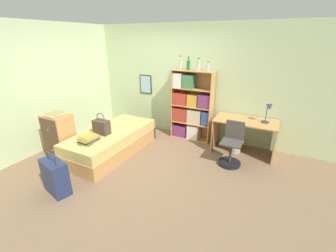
{
  "coord_description": "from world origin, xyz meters",
  "views": [
    {
      "loc": [
        2.38,
        -3.25,
        2.29
      ],
      "look_at": [
        0.61,
        0.2,
        0.75
      ],
      "focal_mm": 24.0,
      "sensor_mm": 36.0,
      "label": 1
    }
  ],
  "objects_px": {
    "desk_lamp": "(269,109)",
    "suitcase": "(55,177)",
    "magazine_pile_on_dresser": "(56,114)",
    "bottle_green": "(180,64)",
    "bottle_clear": "(198,66)",
    "bed": "(112,141)",
    "bottle_brown": "(188,65)",
    "bottle_blue": "(208,68)",
    "waste_bin": "(235,146)",
    "bookcase": "(190,108)",
    "desk_chair": "(231,151)",
    "book_stack_on_bed": "(89,139)",
    "desk": "(245,130)",
    "dresser": "(60,136)"
  },
  "relations": [
    {
      "from": "desk_lamp",
      "to": "desk_chair",
      "type": "height_order",
      "value": "desk_lamp"
    },
    {
      "from": "suitcase",
      "to": "waste_bin",
      "type": "relative_size",
      "value": 2.63
    },
    {
      "from": "bottle_green",
      "to": "bottle_clear",
      "type": "bearing_deg",
      "value": -9.74
    },
    {
      "from": "bottle_brown",
      "to": "bottle_green",
      "type": "bearing_deg",
      "value": 165.93
    },
    {
      "from": "dresser",
      "to": "bookcase",
      "type": "xyz_separation_m",
      "value": [
        1.96,
        2.05,
        0.3
      ]
    },
    {
      "from": "magazine_pile_on_dresser",
      "to": "suitcase",
      "type": "bearing_deg",
      "value": -43.17
    },
    {
      "from": "suitcase",
      "to": "bookcase",
      "type": "xyz_separation_m",
      "value": [
        1.07,
        2.88,
        0.48
      ]
    },
    {
      "from": "bed",
      "to": "bottle_blue",
      "type": "xyz_separation_m",
      "value": [
        1.55,
        1.38,
        1.46
      ]
    },
    {
      "from": "magazine_pile_on_dresser",
      "to": "bottle_brown",
      "type": "height_order",
      "value": "bottle_brown"
    },
    {
      "from": "suitcase",
      "to": "desk_lamp",
      "type": "distance_m",
      "value": 3.96
    },
    {
      "from": "magazine_pile_on_dresser",
      "to": "desk_chair",
      "type": "xyz_separation_m",
      "value": [
        3.12,
        1.27,
        -0.64
      ]
    },
    {
      "from": "desk_lamp",
      "to": "bed",
      "type": "bearing_deg",
      "value": -155.32
    },
    {
      "from": "desk_chair",
      "to": "bookcase",
      "type": "bearing_deg",
      "value": 146.48
    },
    {
      "from": "dresser",
      "to": "bottle_brown",
      "type": "height_order",
      "value": "bottle_brown"
    },
    {
      "from": "desk",
      "to": "bed",
      "type": "bearing_deg",
      "value": -152.79
    },
    {
      "from": "bookcase",
      "to": "desk_chair",
      "type": "xyz_separation_m",
      "value": [
        1.17,
        -0.77,
        -0.47
      ]
    },
    {
      "from": "desk",
      "to": "dresser",
      "type": "bearing_deg",
      "value": -149.75
    },
    {
      "from": "suitcase",
      "to": "bookcase",
      "type": "relative_size",
      "value": 0.41
    },
    {
      "from": "book_stack_on_bed",
      "to": "dresser",
      "type": "distance_m",
      "value": 0.8
    },
    {
      "from": "book_stack_on_bed",
      "to": "bottle_brown",
      "type": "relative_size",
      "value": 1.38
    },
    {
      "from": "suitcase",
      "to": "magazine_pile_on_dresser",
      "type": "relative_size",
      "value": 1.89
    },
    {
      "from": "suitcase",
      "to": "bottle_blue",
      "type": "relative_size",
      "value": 3.21
    },
    {
      "from": "bottle_clear",
      "to": "dresser",
      "type": "bearing_deg",
      "value": -136.55
    },
    {
      "from": "bookcase",
      "to": "bottle_clear",
      "type": "bearing_deg",
      "value": -14.72
    },
    {
      "from": "bookcase",
      "to": "waste_bin",
      "type": "bearing_deg",
      "value": -11.2
    },
    {
      "from": "desk_lamp",
      "to": "suitcase",
      "type": "bearing_deg",
      "value": -134.88
    },
    {
      "from": "suitcase",
      "to": "magazine_pile_on_dresser",
      "type": "xyz_separation_m",
      "value": [
        -0.88,
        0.83,
        0.65
      ]
    },
    {
      "from": "bottle_brown",
      "to": "desk_lamp",
      "type": "distance_m",
      "value": 1.89
    },
    {
      "from": "bottle_blue",
      "to": "desk_chair",
      "type": "bearing_deg",
      "value": -42.67
    },
    {
      "from": "bookcase",
      "to": "waste_bin",
      "type": "height_order",
      "value": "bookcase"
    },
    {
      "from": "bottle_green",
      "to": "desk_chair",
      "type": "bearing_deg",
      "value": -29.06
    },
    {
      "from": "magazine_pile_on_dresser",
      "to": "bottle_clear",
      "type": "height_order",
      "value": "bottle_clear"
    },
    {
      "from": "bed",
      "to": "waste_bin",
      "type": "bearing_deg",
      "value": 27.28
    },
    {
      "from": "bottle_green",
      "to": "bottle_brown",
      "type": "bearing_deg",
      "value": -14.07
    },
    {
      "from": "dresser",
      "to": "bottle_green",
      "type": "distance_m",
      "value": 2.96
    },
    {
      "from": "magazine_pile_on_dresser",
      "to": "bottle_clear",
      "type": "relative_size",
      "value": 1.35
    },
    {
      "from": "bed",
      "to": "desk_chair",
      "type": "relative_size",
      "value": 2.42
    },
    {
      "from": "bottle_brown",
      "to": "bottle_blue",
      "type": "distance_m",
      "value": 0.45
    },
    {
      "from": "bottle_green",
      "to": "desk_lamp",
      "type": "height_order",
      "value": "bottle_green"
    },
    {
      "from": "magazine_pile_on_dresser",
      "to": "desk_chair",
      "type": "relative_size",
      "value": 0.42
    },
    {
      "from": "dresser",
      "to": "waste_bin",
      "type": "xyz_separation_m",
      "value": [
        3.11,
        1.83,
        -0.32
      ]
    },
    {
      "from": "book_stack_on_bed",
      "to": "bottle_brown",
      "type": "height_order",
      "value": "bottle_brown"
    },
    {
      "from": "bottle_green",
      "to": "desk_lamp",
      "type": "xyz_separation_m",
      "value": [
        1.96,
        -0.15,
        -0.72
      ]
    },
    {
      "from": "book_stack_on_bed",
      "to": "magazine_pile_on_dresser",
      "type": "bearing_deg",
      "value": -179.73
    },
    {
      "from": "bottle_green",
      "to": "desk_lamp",
      "type": "bearing_deg",
      "value": -4.38
    },
    {
      "from": "magazine_pile_on_dresser",
      "to": "waste_bin",
      "type": "bearing_deg",
      "value": 30.36
    },
    {
      "from": "bottle_clear",
      "to": "waste_bin",
      "type": "distance_m",
      "value": 1.88
    },
    {
      "from": "desk_lamp",
      "to": "bookcase",
      "type": "bearing_deg",
      "value": 176.03
    },
    {
      "from": "bookcase",
      "to": "desk",
      "type": "xyz_separation_m",
      "value": [
        1.29,
        -0.16,
        -0.24
      ]
    },
    {
      "from": "bottle_clear",
      "to": "magazine_pile_on_dresser",
      "type": "bearing_deg",
      "value": -136.6
    }
  ]
}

